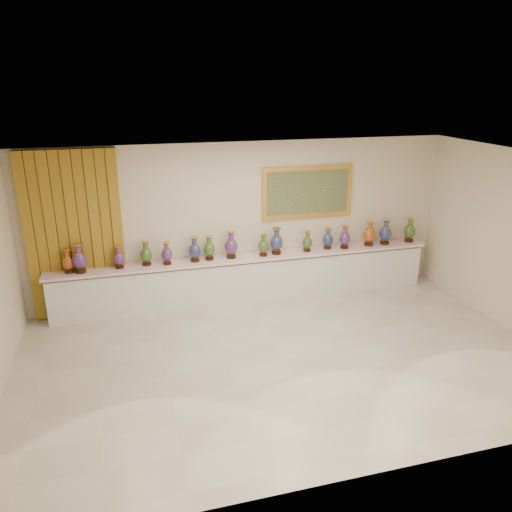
% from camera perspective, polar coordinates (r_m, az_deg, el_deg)
% --- Properties ---
extents(ground, '(8.00, 8.00, 0.00)m').
position_cam_1_polar(ground, '(7.82, 3.27, -11.67)').
color(ground, beige).
rests_on(ground, ground).
extents(room, '(8.00, 8.00, 8.00)m').
position_cam_1_polar(room, '(9.10, -15.77, 3.09)').
color(room, beige).
rests_on(room, ground).
extents(counter, '(7.28, 0.48, 0.90)m').
position_cam_1_polar(counter, '(9.57, -0.98, -2.62)').
color(counter, white).
rests_on(counter, ground).
extents(vase_0, '(0.23, 0.23, 0.43)m').
position_cam_1_polar(vase_0, '(9.12, -20.67, -0.67)').
color(vase_0, black).
rests_on(vase_0, counter).
extents(vase_1, '(0.30, 0.30, 0.52)m').
position_cam_1_polar(vase_1, '(9.05, -19.54, -0.41)').
color(vase_1, black).
rests_on(vase_1, counter).
extents(vase_2, '(0.24, 0.24, 0.41)m').
position_cam_1_polar(vase_2, '(9.07, -15.39, -0.25)').
color(vase_2, black).
rests_on(vase_2, counter).
extents(vase_3, '(0.26, 0.26, 0.45)m').
position_cam_1_polar(vase_3, '(9.09, -12.46, 0.18)').
color(vase_3, black).
rests_on(vase_3, counter).
extents(vase_4, '(0.23, 0.23, 0.42)m').
position_cam_1_polar(vase_4, '(9.07, -10.16, 0.19)').
color(vase_4, black).
rests_on(vase_4, counter).
extents(vase_5, '(0.28, 0.28, 0.47)m').
position_cam_1_polar(vase_5, '(9.13, -7.03, 0.63)').
color(vase_5, black).
rests_on(vase_5, counter).
extents(vase_6, '(0.24, 0.24, 0.45)m').
position_cam_1_polar(vase_6, '(9.19, -5.37, 0.79)').
color(vase_6, black).
rests_on(vase_6, counter).
extents(vase_7, '(0.29, 0.29, 0.52)m').
position_cam_1_polar(vase_7, '(9.25, -2.86, 1.15)').
color(vase_7, black).
rests_on(vase_7, counter).
extents(vase_8, '(0.25, 0.25, 0.43)m').
position_cam_1_polar(vase_8, '(9.36, 0.84, 1.15)').
color(vase_8, black).
rests_on(vase_8, counter).
extents(vase_9, '(0.30, 0.30, 0.51)m').
position_cam_1_polar(vase_9, '(9.46, 2.36, 1.57)').
color(vase_9, black).
rests_on(vase_9, counter).
extents(vase_10, '(0.19, 0.19, 0.40)m').
position_cam_1_polar(vase_10, '(9.66, 5.87, 1.57)').
color(vase_10, black).
rests_on(vase_10, counter).
extents(vase_11, '(0.23, 0.23, 0.43)m').
position_cam_1_polar(vase_11, '(9.86, 8.21, 1.90)').
color(vase_11, black).
rests_on(vase_11, counter).
extents(vase_12, '(0.23, 0.23, 0.46)m').
position_cam_1_polar(vase_12, '(9.94, 10.11, 2.03)').
color(vase_12, black).
rests_on(vase_12, counter).
extents(vase_13, '(0.25, 0.25, 0.51)m').
position_cam_1_polar(vase_13, '(10.20, 12.82, 2.42)').
color(vase_13, black).
rests_on(vase_13, counter).
extents(vase_14, '(0.31, 0.31, 0.52)m').
position_cam_1_polar(vase_14, '(10.36, 14.57, 2.57)').
color(vase_14, black).
rests_on(vase_14, counter).
extents(vase_15, '(0.26, 0.26, 0.50)m').
position_cam_1_polar(vase_15, '(10.66, 17.15, 2.75)').
color(vase_15, black).
rests_on(vase_15, counter).
extents(label_card, '(0.10, 0.06, 0.00)m').
position_cam_1_polar(label_card, '(9.02, -16.42, -1.69)').
color(label_card, white).
rests_on(label_card, counter).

